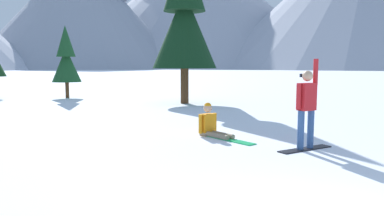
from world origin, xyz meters
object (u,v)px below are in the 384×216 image
object	(u,v)px
snowboarder_background	(212,125)
pine_tree_leaning	(184,15)
snowboarder_midground	(306,107)
pine_tree_broad	(66,58)

from	to	relation	value
snowboarder_background	pine_tree_leaning	distance (m)	9.91
snowboarder_midground	snowboarder_background	distance (m)	2.72
pine_tree_broad	pine_tree_leaning	world-z (taller)	pine_tree_leaning
snowboarder_midground	snowboarder_background	bearing A→B (deg)	126.58
snowboarder_background	pine_tree_leaning	size ratio (longest dim) A/B	0.22
snowboarder_background	pine_tree_leaning	xyz separation A→B (m)	(1.47, 8.90, 4.11)
pine_tree_broad	snowboarder_midground	bearing A→B (deg)	-69.41
snowboarder_background	pine_tree_broad	distance (m)	14.86
snowboarder_midground	snowboarder_background	xyz separation A→B (m)	(-1.57, 2.11, -0.69)
snowboarder_midground	pine_tree_broad	bearing A→B (deg)	110.59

